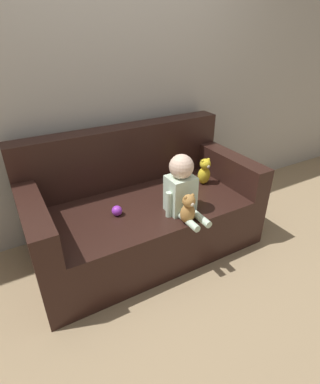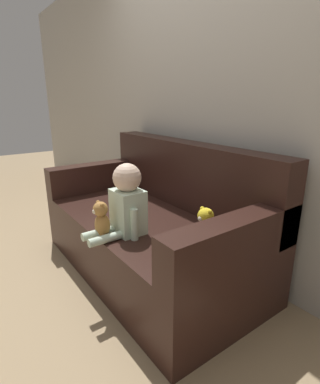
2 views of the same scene
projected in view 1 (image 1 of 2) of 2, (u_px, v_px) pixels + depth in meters
name	position (u px, v px, depth m)	size (l,w,h in m)	color
ground_plane	(146.00, 245.00, 2.61)	(12.00, 12.00, 0.00)	#9E8460
wall_back	(110.00, 79.00, 2.39)	(8.00, 0.05, 2.60)	#ADA89E
couch	(141.00, 210.00, 2.50)	(1.80, 0.93, 0.95)	black
person_baby	(182.00, 187.00, 2.16)	(0.27, 0.38, 0.45)	silver
teddy_bear_brown	(188.00, 209.00, 2.07)	(0.11, 0.11, 0.23)	#AD7A3D
plush_toy_side	(204.00, 171.00, 2.60)	(0.11, 0.11, 0.24)	yellow
toy_ball	(117.00, 211.00, 2.19)	(0.08, 0.08, 0.08)	purple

